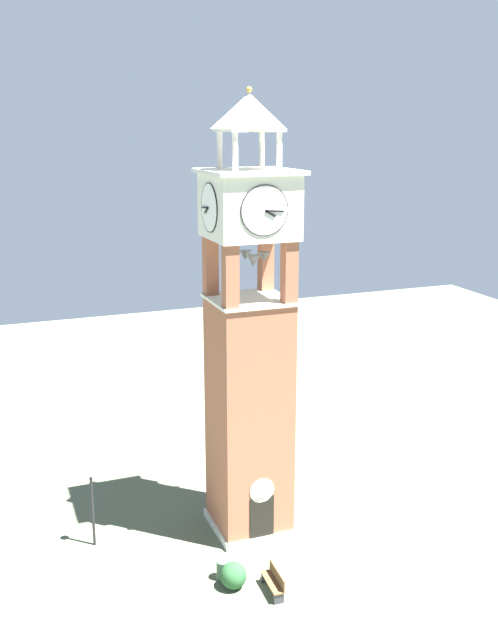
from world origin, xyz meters
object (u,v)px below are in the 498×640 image
at_px(clock_tower, 249,358).
at_px(lamp_post, 92,492).
at_px(trash_bin, 223,570).
at_px(park_bench, 274,581).

distance_m(clock_tower, lamp_post, 8.79).
bearing_deg(trash_bin, lamp_post, 135.62).
distance_m(park_bench, lamp_post, 8.58).
distance_m(clock_tower, trash_bin, 8.64).
bearing_deg(park_bench, clock_tower, 80.41).
bearing_deg(lamp_post, clock_tower, -8.17).
relative_size(clock_tower, park_bench, 11.74).
bearing_deg(trash_bin, park_bench, -44.17).
height_order(park_bench, trash_bin, park_bench).
distance_m(clock_tower, park_bench, 8.99).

